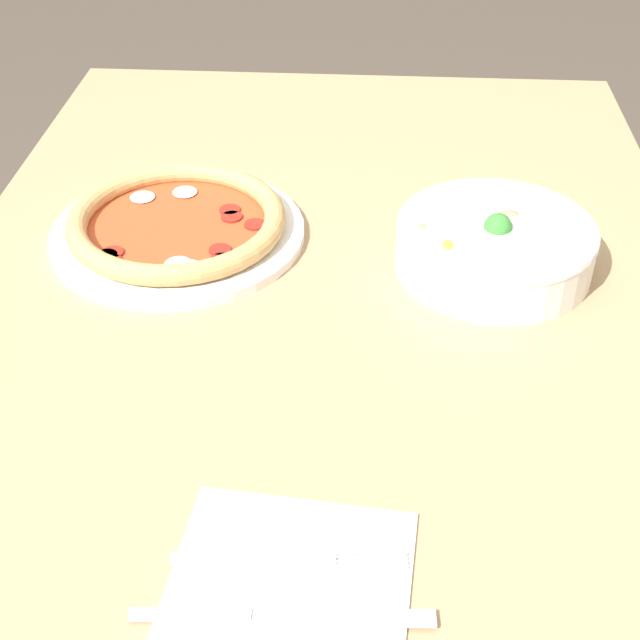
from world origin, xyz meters
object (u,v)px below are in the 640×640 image
(pizza, at_px, (177,225))
(knife, at_px, (269,617))
(bowl, at_px, (495,244))
(fork, at_px, (286,560))

(pizza, distance_m, knife, 0.56)
(bowl, bearing_deg, fork, -24.67)
(bowl, distance_m, fork, 0.48)
(pizza, relative_size, bowl, 1.36)
(pizza, height_order, knife, pizza)
(bowl, relative_size, fork, 1.22)
(bowl, distance_m, knife, 0.53)
(bowl, height_order, knife, bowl)
(knife, bearing_deg, pizza, 105.11)
(pizza, bearing_deg, knife, 17.88)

